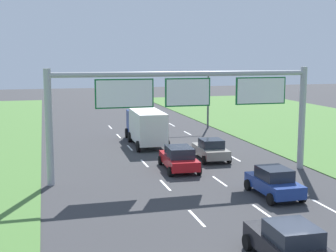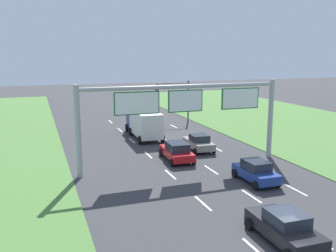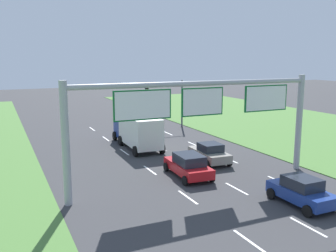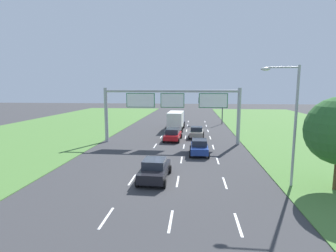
# 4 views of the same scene
# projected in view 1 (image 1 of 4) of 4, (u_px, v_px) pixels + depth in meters

# --- Properties ---
(lane_dashes_inner_left) EXTENTS (0.14, 56.40, 0.01)m
(lane_dashes_inner_left) POSITION_uv_depth(u_px,v_px,m) (179.00, 200.00, 25.30)
(lane_dashes_inner_left) COLOR white
(lane_dashes_inner_left) RESTS_ON ground_plane
(lane_dashes_inner_right) EXTENTS (0.14, 56.40, 0.01)m
(lane_dashes_inner_right) POSITION_uv_depth(u_px,v_px,m) (239.00, 195.00, 26.19)
(lane_dashes_inner_right) COLOR white
(lane_dashes_inner_right) RESTS_ON ground_plane
(lane_dashes_slip) EXTENTS (0.14, 56.40, 0.01)m
(lane_dashes_slip) POSITION_uv_depth(u_px,v_px,m) (295.00, 190.00, 27.08)
(lane_dashes_slip) COLOR white
(lane_dashes_slip) RESTS_ON ground_plane
(car_near_red) EXTENTS (2.26, 4.51, 1.64)m
(car_near_red) POSITION_uv_depth(u_px,v_px,m) (291.00, 245.00, 17.22)
(car_near_red) COLOR black
(car_near_red) RESTS_ON ground_plane
(car_lead_silver) EXTENTS (2.25, 4.20, 1.57)m
(car_lead_silver) POSITION_uv_depth(u_px,v_px,m) (211.00, 149.00, 35.05)
(car_lead_silver) COLOR gray
(car_lead_silver) RESTS_ON ground_plane
(car_mid_lane) EXTENTS (2.36, 4.57, 1.63)m
(car_mid_lane) POSITION_uv_depth(u_px,v_px,m) (179.00, 158.00, 31.86)
(car_mid_lane) COLOR red
(car_mid_lane) RESTS_ON ground_plane
(car_far_ahead) EXTENTS (2.04, 3.95, 1.61)m
(car_far_ahead) POSITION_uv_depth(u_px,v_px,m) (274.00, 182.00, 25.86)
(car_far_ahead) COLOR navy
(car_far_ahead) RESTS_ON ground_plane
(box_truck) EXTENTS (2.84, 8.02, 3.04)m
(box_truck) POSITION_uv_depth(u_px,v_px,m) (146.00, 125.00, 41.04)
(box_truck) COLOR navy
(box_truck) RESTS_ON ground_plane
(sign_gantry) EXTENTS (17.24, 0.44, 7.00)m
(sign_gantry) POSITION_uv_depth(u_px,v_px,m) (187.00, 100.00, 29.66)
(sign_gantry) COLOR #9EA0A5
(sign_gantry) RESTS_ON ground_plane
(traffic_light_mast) EXTENTS (4.76, 0.49, 5.60)m
(traffic_light_mast) POSITION_uv_depth(u_px,v_px,m) (191.00, 93.00, 49.62)
(traffic_light_mast) COLOR #47494F
(traffic_light_mast) RESTS_ON ground_plane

